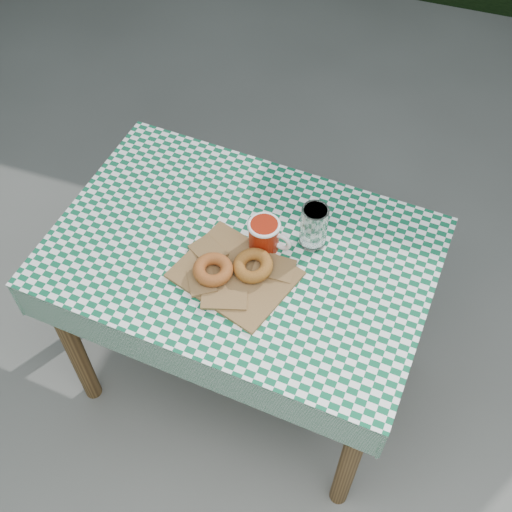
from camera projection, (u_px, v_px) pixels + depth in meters
The scene contains 8 objects.
ground at pixel (274, 402), 2.40m from camera, with size 60.00×60.00×0.00m, color #55544F.
table at pixel (243, 319), 2.18m from camera, with size 1.09×0.73×0.75m, color #4F331B.
tablecloth at pixel (241, 251), 1.88m from camera, with size 1.11×0.75×0.01m, color #0D5635.
paper_bag at pixel (235, 274), 1.82m from camera, with size 0.31×0.25×0.02m, color olive.
bagel_front at pixel (213, 270), 1.79m from camera, with size 0.11×0.11×0.04m, color #9B4A20.
bagel_back at pixel (253, 266), 1.80m from camera, with size 0.11×0.11×0.04m, color #A06A21.
coffee_mug at pixel (264, 235), 1.85m from camera, with size 0.18×0.18×0.10m, color maroon, non-canonical shape.
drinking_glass at pixel (314, 226), 1.84m from camera, with size 0.08×0.08×0.14m, color white.
Camera 1 is at (0.27, -0.99, 2.24)m, focal length 45.30 mm.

